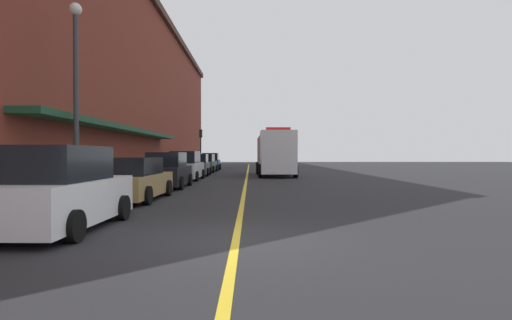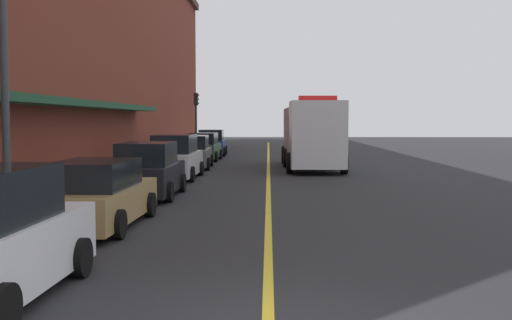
% 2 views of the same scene
% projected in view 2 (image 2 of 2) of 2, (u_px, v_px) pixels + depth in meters
% --- Properties ---
extents(ground_plane, '(112.00, 112.00, 0.00)m').
position_uv_depth(ground_plane, '(268.00, 168.00, 32.32)').
color(ground_plane, '#232326').
extents(sidewalk_left, '(2.40, 70.00, 0.15)m').
position_uv_depth(sidewalk_left, '(150.00, 166.00, 32.44)').
color(sidewalk_left, '#ADA8A0').
rests_on(sidewalk_left, ground).
extents(lane_center_stripe, '(0.16, 70.00, 0.01)m').
position_uv_depth(lane_center_stripe, '(268.00, 168.00, 32.32)').
color(lane_center_stripe, gold).
rests_on(lane_center_stripe, ground).
extents(parked_car_1, '(2.16, 4.92, 1.58)m').
position_uv_depth(parked_car_1, '(96.00, 196.00, 14.54)').
color(parked_car_1, '#A5844C').
rests_on(parked_car_1, ground).
extents(parked_car_2, '(2.04, 4.38, 1.79)m').
position_uv_depth(parked_car_2, '(148.00, 172.00, 20.17)').
color(parked_car_2, black).
rests_on(parked_car_2, ground).
extents(parked_car_3, '(2.05, 4.80, 1.89)m').
position_uv_depth(parked_car_3, '(175.00, 158.00, 26.40)').
color(parked_car_3, silver).
rests_on(parked_car_3, ground).
extents(parked_car_4, '(2.09, 4.49, 1.70)m').
position_uv_depth(parked_car_4, '(192.00, 153.00, 31.96)').
color(parked_car_4, '#595B60').
rests_on(parked_car_4, ground).
extents(parked_car_5, '(2.08, 4.17, 1.71)m').
position_uv_depth(parked_car_5, '(204.00, 148.00, 37.90)').
color(parked_car_5, '#2D5133').
rests_on(parked_car_5, ground).
extents(parked_car_6, '(2.07, 4.34, 1.81)m').
position_uv_depth(parked_car_6, '(212.00, 143.00, 43.24)').
color(parked_car_6, navy).
rests_on(parked_car_6, ground).
extents(box_truck, '(2.93, 9.32, 3.61)m').
position_uv_depth(box_truck, '(311.00, 135.00, 31.95)').
color(box_truck, silver).
rests_on(box_truck, ground).
extents(parking_meter_0, '(0.14, 0.18, 1.33)m').
position_uv_depth(parking_meter_0, '(138.00, 155.00, 25.37)').
color(parking_meter_0, '#4C4C51').
rests_on(parking_meter_0, sidewalk_left).
extents(parking_meter_1, '(0.14, 0.18, 1.33)m').
position_uv_depth(parking_meter_1, '(174.00, 145.00, 35.26)').
color(parking_meter_1, '#4C4C51').
rests_on(parking_meter_1, sidewalk_left).
extents(street_lamp_left, '(0.44, 0.44, 6.94)m').
position_uv_depth(street_lamp_left, '(3.00, 36.00, 13.88)').
color(street_lamp_left, '#33383D').
rests_on(street_lamp_left, sidewalk_left).
extents(traffic_light_near, '(0.38, 0.36, 4.30)m').
position_uv_depth(traffic_light_near, '(196.00, 111.00, 45.23)').
color(traffic_light_near, '#232326').
rests_on(traffic_light_near, sidewalk_left).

